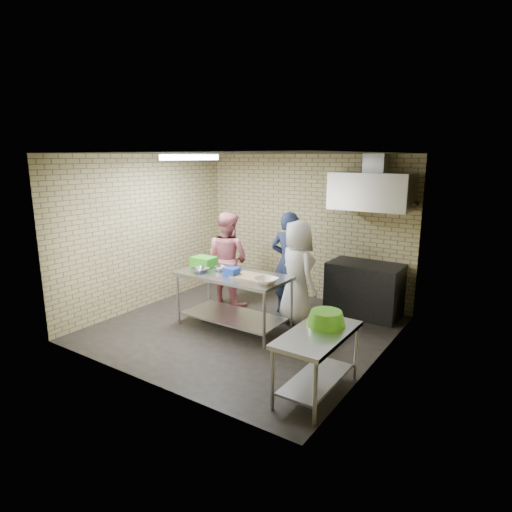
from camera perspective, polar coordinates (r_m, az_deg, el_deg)
The scene contains 25 objects.
floor at distance 6.89m, azimuth -1.64°, elevation -9.57°, with size 4.20×4.20×0.00m, color black.
ceiling at distance 6.35m, azimuth -1.80°, elevation 13.51°, with size 4.20×4.20×0.00m, color black.
back_wall at distance 8.17m, azimuth 6.48°, elevation 3.83°, with size 4.20×0.06×2.70m, color tan.
front_wall at distance 5.04m, azimuth -15.06°, elevation -2.35°, with size 4.20×0.06×2.70m, color tan.
left_wall at distance 7.88m, azimuth -14.27°, elevation 3.17°, with size 0.06×4.00×2.70m, color tan.
right_wall at distance 5.56m, azimuth 16.18°, elevation -0.98°, with size 0.06×4.00×2.70m, color tan.
prep_table at distance 6.79m, azimuth -3.01°, elevation -5.96°, with size 1.75×0.87×0.87m, color #A9ABB0.
side_counter at distance 5.03m, azimuth 8.09°, elevation -13.96°, with size 0.60×1.20×0.75m, color silver.
stove at distance 7.54m, azimuth 14.22°, elevation -4.31°, with size 1.20×0.70×0.90m, color black.
range_hood at distance 7.28m, azimuth 15.08°, elevation 8.29°, with size 1.30×0.60×0.60m, color silver.
hood_duct at distance 7.40m, azimuth 15.68°, elevation 11.83°, with size 0.35×0.30×0.30m, color #A5A8AD.
wall_shelf at distance 7.38m, azimuth 17.70°, elevation 6.79°, with size 0.80×0.20×0.04m, color #3F2B19.
fluorescent_fixture at distance 6.98m, azimuth -8.66°, elevation 12.85°, with size 0.10×1.25×0.08m, color white.
green_crate at distance 7.16m, azimuth -6.97°, elevation -0.74°, with size 0.39×0.29×0.16m, color green.
blue_tub at distance 6.54m, azimuth -3.23°, elevation -2.13°, with size 0.19×0.19×0.13m, color blue.
cutting_board at distance 6.45m, azimuth -0.67°, elevation -2.78°, with size 0.53×0.41×0.03m, color tan.
mixing_bowl_a at distance 6.81m, azimuth -7.44°, elevation -1.86°, with size 0.27×0.27×0.07m, color #ADAEB4.
mixing_bowl_b at distance 6.87m, azimuth -4.81°, elevation -1.67°, with size 0.21×0.21×0.07m, color silver.
ceramic_bowl at distance 6.15m, azimuth 1.34°, elevation -3.32°, with size 0.34×0.34×0.08m, color beige.
green_basin at distance 5.06m, azimuth 9.30°, elevation -8.14°, with size 0.46×0.46×0.17m, color #59C626, non-canonical shape.
bottle_red at distance 7.45m, azimuth 15.90°, elevation 7.80°, with size 0.07×0.07×0.18m, color #B22619.
bottle_green at distance 7.33m, azimuth 18.88°, elevation 7.41°, with size 0.06×0.06×0.15m, color green.
man_navy at distance 7.28m, azimuth 4.37°, elevation -0.98°, with size 0.65×0.42×1.77m, color #131B31.
woman_pink at distance 7.77m, azimuth -3.79°, elevation -0.37°, with size 0.82×0.64×1.70m, color #CF6D7C.
woman_white at distance 6.92m, azimuth 5.53°, elevation -2.17°, with size 0.82×0.53×1.67m, color silver.
Camera 1 is at (3.70, -5.16, 2.65)m, focal length 30.08 mm.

